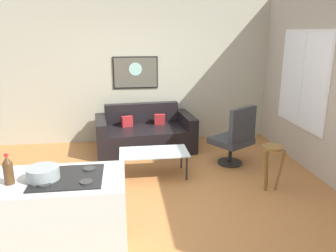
% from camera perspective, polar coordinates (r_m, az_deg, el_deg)
% --- Properties ---
extents(ground, '(6.40, 6.40, 0.04)m').
position_cam_1_polar(ground, '(4.67, -3.22, -11.74)').
color(ground, '#AB6C38').
extents(back_wall, '(6.40, 0.05, 2.80)m').
position_cam_1_polar(back_wall, '(6.60, -5.10, 9.36)').
color(back_wall, '#AAA992').
rests_on(back_wall, ground).
extents(right_wall, '(0.05, 6.40, 2.80)m').
position_cam_1_polar(right_wall, '(5.36, 25.66, 6.34)').
color(right_wall, '#AFA693').
rests_on(right_wall, ground).
extents(couch, '(1.86, 1.11, 0.82)m').
position_cam_1_polar(couch, '(6.22, -4.01, -1.53)').
color(couch, black).
rests_on(couch, ground).
extents(coffee_table, '(1.04, 0.55, 0.39)m').
position_cam_1_polar(coffee_table, '(5.07, -2.46, -4.73)').
color(coffee_table, silver).
rests_on(coffee_table, ground).
extents(armchair, '(0.79, 0.78, 1.01)m').
position_cam_1_polar(armchair, '(5.51, 11.49, -1.89)').
color(armchair, black).
rests_on(armchair, ground).
extents(bar_stool, '(0.34, 0.33, 0.64)m').
position_cam_1_polar(bar_stool, '(4.80, 17.44, -5.12)').
color(bar_stool, brown).
rests_on(bar_stool, ground).
extents(kitchen_counter, '(1.53, 0.70, 0.94)m').
position_cam_1_polar(kitchen_counter, '(3.32, -21.05, -15.79)').
color(kitchen_counter, silver).
rests_on(kitchen_counter, ground).
extents(soda_bottle_2, '(0.08, 0.08, 0.27)m').
position_cam_1_polar(soda_bottle_2, '(3.07, -25.81, -6.90)').
color(soda_bottle_2, '#4C3018').
rests_on(soda_bottle_2, kitchen_counter).
extents(mixing_bowl, '(0.28, 0.28, 0.12)m').
position_cam_1_polar(mixing_bowl, '(3.05, -20.71, -7.74)').
color(mixing_bowl, gray).
rests_on(mixing_bowl, kitchen_counter).
extents(wall_painting, '(0.87, 0.03, 0.62)m').
position_cam_1_polar(wall_painting, '(6.56, -5.62, 9.15)').
color(wall_painting, black).
extents(window, '(0.03, 1.46, 1.57)m').
position_cam_1_polar(window, '(5.84, 22.18, 7.43)').
color(window, silver).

